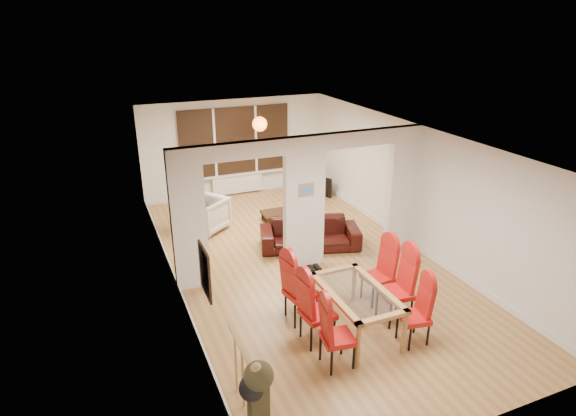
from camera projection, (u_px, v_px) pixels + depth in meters
floor at (303, 264)px, 9.58m from camera, size 5.00×9.00×0.01m
room_walls at (304, 203)px, 9.10m from camera, size 5.00×9.00×2.60m
divider_wall at (304, 203)px, 9.10m from camera, size 5.00×0.18×2.60m
bay_window_blinds at (235, 141)px, 12.83m from camera, size 3.00×0.08×1.80m
radiator at (238, 184)px, 13.24m from camera, size 1.40×0.08×0.50m
pendant_light at (260, 124)px, 11.72m from camera, size 0.36×0.36×0.36m
stair_newel at (244, 374)px, 5.83m from camera, size 0.40×1.20×1.10m
wall_poster at (205, 272)px, 6.05m from camera, size 0.04×0.52×0.67m
pillar_photo at (306, 190)px, 8.91m from camera, size 0.30×0.03×0.25m
dining_table at (356, 311)px, 7.41m from camera, size 0.87×1.55×0.73m
dining_chair_la at (338, 333)px, 6.63m from camera, size 0.49×0.49×1.06m
dining_chair_lb at (318, 309)px, 7.11m from camera, size 0.50×0.50×1.14m
dining_chair_lc at (301, 288)px, 7.63m from camera, size 0.54×0.54×1.15m
dining_chair_ra at (414, 313)px, 7.11m from camera, size 0.47×0.47×1.02m
dining_chair_rb at (396, 288)px, 7.61m from camera, size 0.51×0.51×1.18m
dining_chair_rc at (377, 273)px, 8.13m from camera, size 0.49×0.49×1.10m
sofa at (310, 234)px, 10.18m from camera, size 2.23×1.38×0.61m
armchair at (205, 214)px, 10.96m from camera, size 1.20×1.20×0.79m
person at (195, 197)px, 10.75m from camera, size 0.71×0.60×1.67m
television at (316, 186)px, 13.18m from camera, size 0.92×0.50×0.55m
coffee_table at (284, 215)px, 11.61m from camera, size 1.15×0.72×0.25m
bottle at (289, 205)px, 11.52m from camera, size 0.07×0.07×0.29m
bowl at (294, 209)px, 11.56m from camera, size 0.22×0.22×0.05m
shoes at (314, 269)px, 9.31m from camera, size 0.22×0.24×0.09m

